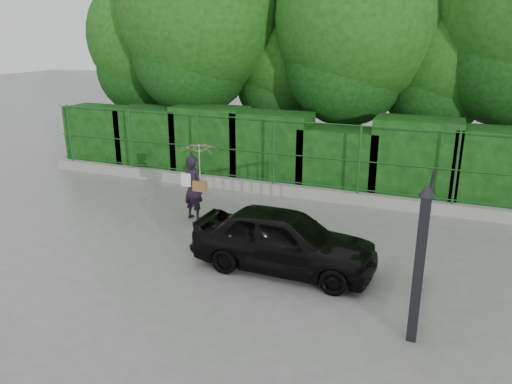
% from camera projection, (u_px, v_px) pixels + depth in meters
% --- Properties ---
extents(ground, '(80.00, 80.00, 0.00)m').
position_uv_depth(ground, '(178.00, 256.00, 9.95)').
color(ground, gray).
extents(kerb, '(14.00, 0.25, 0.30)m').
position_uv_depth(kerb, '(260.00, 187.00, 13.88)').
color(kerb, '#9E9E99').
rests_on(kerb, ground).
extents(fence, '(14.13, 0.06, 1.80)m').
position_uv_depth(fence, '(267.00, 151.00, 13.48)').
color(fence, '#184C1B').
rests_on(fence, kerb).
extents(hedge, '(14.20, 1.20, 2.16)m').
position_uv_depth(hedge, '(273.00, 149.00, 14.49)').
color(hedge, black).
rests_on(hedge, ground).
extents(trees, '(17.10, 6.15, 8.08)m').
position_uv_depth(trees, '(335.00, 20.00, 14.97)').
color(trees, black).
rests_on(trees, ground).
extents(gate, '(0.22, 2.33, 2.36)m').
position_uv_depth(gate, '(422.00, 252.00, 7.32)').
color(gate, black).
rests_on(gate, ground).
extents(woman, '(0.93, 0.93, 1.84)m').
position_uv_depth(woman, '(197.00, 170.00, 11.58)').
color(woman, black).
rests_on(woman, ground).
extents(car, '(3.49, 1.47, 1.18)m').
position_uv_depth(car, '(284.00, 240.00, 9.26)').
color(car, black).
rests_on(car, ground).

